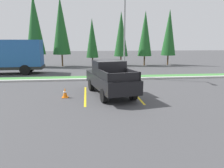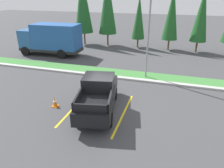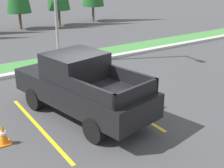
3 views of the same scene
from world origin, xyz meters
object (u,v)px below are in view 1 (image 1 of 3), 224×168
(pickup_truck_main, at_px, (110,78))
(cypress_tree_center, at_px, (92,38))
(cypress_tree_rightmost, at_px, (145,34))
(cargo_truck_distant, at_px, (9,55))
(cypress_tree_left_inner, at_px, (61,26))
(cypress_tree_far_right, at_px, (169,32))
(cypress_tree_right_inner, at_px, (121,34))
(traffic_cone, at_px, (65,93))
(street_light, at_px, (125,30))
(cypress_tree_leftmost, at_px, (34,24))

(pickup_truck_main, bearing_deg, cypress_tree_center, 92.25)
(cypress_tree_center, distance_m, cypress_tree_rightmost, 7.05)
(cargo_truck_distant, relative_size, cypress_tree_center, 1.11)
(cypress_tree_left_inner, distance_m, cypress_tree_far_right, 14.38)
(cypress_tree_right_inner, relative_size, traffic_cone, 11.82)
(street_light, bearing_deg, cargo_truck_distant, 160.50)
(street_light, relative_size, cypress_tree_far_right, 0.98)
(street_light, xyz_separation_m, cypress_tree_rightmost, (4.45, 9.78, 0.00))
(street_light, bearing_deg, cypress_tree_leftmost, 134.95)
(cypress_tree_right_inner, bearing_deg, cargo_truck_distant, -153.60)
(cargo_truck_distant, bearing_deg, traffic_cone, -58.08)
(cargo_truck_distant, xyz_separation_m, cypress_tree_leftmost, (1.37, 5.77, 3.43))
(cypress_tree_center, bearing_deg, cypress_tree_left_inner, -177.83)
(cypress_tree_right_inner, bearing_deg, cypress_tree_leftmost, -178.26)
(cypress_tree_right_inner, relative_size, cypress_tree_far_right, 0.95)
(pickup_truck_main, xyz_separation_m, cypress_tree_left_inner, (-4.58, 15.92, 4.12))
(cypress_tree_left_inner, bearing_deg, traffic_cone, -83.51)
(cypress_tree_center, height_order, cypress_tree_far_right, cypress_tree_far_right)
(cargo_truck_distant, xyz_separation_m, cypress_tree_rightmost, (15.49, 5.87, 2.39))
(pickup_truck_main, height_order, cypress_tree_left_inner, cypress_tree_left_inner)
(cypress_tree_leftmost, relative_size, cypress_tree_center, 1.45)
(cypress_tree_left_inner, distance_m, traffic_cone, 17.16)
(cargo_truck_distant, distance_m, cypress_tree_leftmost, 6.85)
(pickup_truck_main, height_order, cypress_tree_rightmost, cypress_tree_rightmost)
(pickup_truck_main, height_order, traffic_cone, pickup_truck_main)
(street_light, height_order, cypress_tree_far_right, cypress_tree_far_right)
(cypress_tree_center, relative_size, traffic_cone, 10.30)
(cargo_truck_distant, distance_m, cypress_tree_rightmost, 16.73)
(pickup_truck_main, relative_size, cargo_truck_distant, 0.80)
(cypress_tree_far_right, bearing_deg, street_light, -128.03)
(cypress_tree_right_inner, bearing_deg, cypress_tree_left_inner, -179.94)
(cypress_tree_right_inner, xyz_separation_m, cypress_tree_far_right, (6.59, 0.03, 0.23))
(cypress_tree_rightmost, bearing_deg, pickup_truck_main, -112.12)
(pickup_truck_main, bearing_deg, cypress_tree_far_right, 58.49)
(pickup_truck_main, height_order, cypress_tree_leftmost, cypress_tree_leftmost)
(pickup_truck_main, relative_size, cypress_tree_far_right, 0.73)
(cypress_tree_rightmost, bearing_deg, cypress_tree_leftmost, -179.58)
(pickup_truck_main, xyz_separation_m, cypress_tree_rightmost, (6.38, 15.70, 3.19))
(cargo_truck_distant, height_order, cypress_tree_right_inner, cypress_tree_right_inner)
(cypress_tree_far_right, bearing_deg, traffic_cone, -127.33)
(cypress_tree_left_inner, bearing_deg, cypress_tree_center, 2.17)
(cargo_truck_distant, bearing_deg, pickup_truck_main, -47.17)
(pickup_truck_main, bearing_deg, cypress_tree_rightmost, 67.88)
(street_light, height_order, cypress_tree_right_inner, street_light)
(cypress_tree_left_inner, xyz_separation_m, traffic_cone, (1.86, -16.35, -4.86))
(pickup_truck_main, distance_m, cypress_tree_far_right, 19.01)
(traffic_cone, bearing_deg, cypress_tree_right_inner, 70.15)
(cypress_tree_left_inner, xyz_separation_m, cypress_tree_center, (3.95, 0.15, -1.52))
(cypress_tree_leftmost, height_order, cypress_tree_left_inner, cypress_tree_leftmost)
(traffic_cone, bearing_deg, cypress_tree_leftmost, 107.39)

